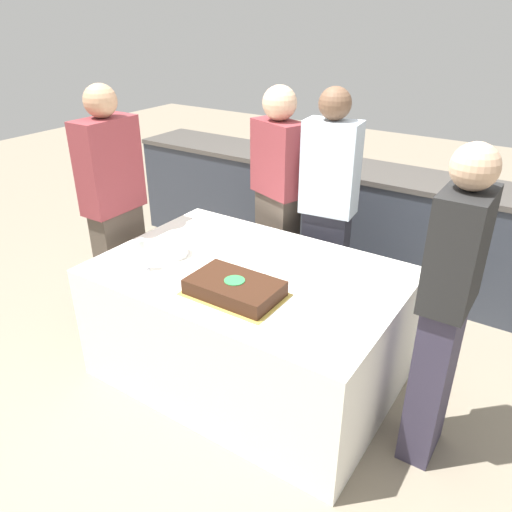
{
  "coord_description": "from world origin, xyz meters",
  "views": [
    {
      "loc": [
        1.42,
        -2.07,
        2.09
      ],
      "look_at": [
        0.05,
        0.0,
        0.84
      ],
      "focal_mm": 35.0,
      "sensor_mm": 36.0,
      "label": 1
    }
  ],
  "objects_px": {
    "person_seated_left": "(115,210)",
    "wine_glass": "(142,250)",
    "cake": "(235,288)",
    "person_seated_right": "(445,312)",
    "person_cutting_cake": "(328,209)",
    "person_standing_back": "(278,199)",
    "plate_stack": "(172,250)"
  },
  "relations": [
    {
      "from": "wine_glass",
      "to": "person_seated_left",
      "type": "height_order",
      "value": "person_seated_left"
    },
    {
      "from": "wine_glass",
      "to": "person_standing_back",
      "type": "height_order",
      "value": "person_standing_back"
    },
    {
      "from": "person_cutting_cake",
      "to": "person_seated_left",
      "type": "height_order",
      "value": "person_seated_left"
    },
    {
      "from": "wine_glass",
      "to": "person_seated_left",
      "type": "distance_m",
      "value": 0.67
    },
    {
      "from": "person_seated_left",
      "to": "wine_glass",
      "type": "bearing_deg",
      "value": -119.9
    },
    {
      "from": "plate_stack",
      "to": "person_cutting_cake",
      "type": "height_order",
      "value": "person_cutting_cake"
    },
    {
      "from": "cake",
      "to": "person_cutting_cake",
      "type": "bearing_deg",
      "value": 90.0
    },
    {
      "from": "person_standing_back",
      "to": "person_cutting_cake",
      "type": "bearing_deg",
      "value": -159.5
    },
    {
      "from": "person_standing_back",
      "to": "person_seated_right",
      "type": "bearing_deg",
      "value": 170.36
    },
    {
      "from": "plate_stack",
      "to": "person_seated_left",
      "type": "xyz_separation_m",
      "value": [
        -0.59,
        0.1,
        0.09
      ]
    },
    {
      "from": "person_cutting_cake",
      "to": "person_seated_right",
      "type": "height_order",
      "value": "person_cutting_cake"
    },
    {
      "from": "person_seated_right",
      "to": "person_standing_back",
      "type": "relative_size",
      "value": 0.99
    },
    {
      "from": "plate_stack",
      "to": "person_seated_right",
      "type": "distance_m",
      "value": 1.58
    },
    {
      "from": "plate_stack",
      "to": "person_seated_right",
      "type": "bearing_deg",
      "value": 3.66
    },
    {
      "from": "cake",
      "to": "person_seated_left",
      "type": "xyz_separation_m",
      "value": [
        -1.17,
        0.27,
        0.09
      ]
    },
    {
      "from": "person_seated_left",
      "to": "person_standing_back",
      "type": "bearing_deg",
      "value": -44.25
    },
    {
      "from": "plate_stack",
      "to": "person_standing_back",
      "type": "distance_m",
      "value": 0.93
    },
    {
      "from": "person_cutting_cake",
      "to": "person_standing_back",
      "type": "xyz_separation_m",
      "value": [
        -0.39,
        0.0,
        -0.01
      ]
    },
    {
      "from": "plate_stack",
      "to": "person_seated_left",
      "type": "distance_m",
      "value": 0.6
    },
    {
      "from": "cake",
      "to": "plate_stack",
      "type": "xyz_separation_m",
      "value": [
        -0.59,
        0.17,
        -0.01
      ]
    },
    {
      "from": "wine_glass",
      "to": "person_seated_right",
      "type": "height_order",
      "value": "person_seated_right"
    },
    {
      "from": "person_seated_right",
      "to": "cake",
      "type": "bearing_deg",
      "value": -74.68
    },
    {
      "from": "person_standing_back",
      "to": "plate_stack",
      "type": "bearing_deg",
      "value": 98.42
    },
    {
      "from": "plate_stack",
      "to": "wine_glass",
      "type": "bearing_deg",
      "value": -91.26
    },
    {
      "from": "cake",
      "to": "person_seated_right",
      "type": "xyz_separation_m",
      "value": [
        0.99,
        0.27,
        0.06
      ]
    },
    {
      "from": "wine_glass",
      "to": "cake",
      "type": "bearing_deg",
      "value": 6.22
    },
    {
      "from": "person_standing_back",
      "to": "person_seated_left",
      "type": "bearing_deg",
      "value": 66.26
    },
    {
      "from": "person_cutting_cake",
      "to": "person_seated_left",
      "type": "relative_size",
      "value": 0.99
    },
    {
      "from": "person_seated_left",
      "to": "person_seated_right",
      "type": "xyz_separation_m",
      "value": [
        2.16,
        0.0,
        -0.02
      ]
    },
    {
      "from": "plate_stack",
      "to": "person_standing_back",
      "type": "bearing_deg",
      "value": 77.92
    },
    {
      "from": "wine_glass",
      "to": "person_seated_right",
      "type": "bearing_deg",
      "value": 11.98
    },
    {
      "from": "cake",
      "to": "person_standing_back",
      "type": "bearing_deg",
      "value": 110.12
    }
  ]
}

